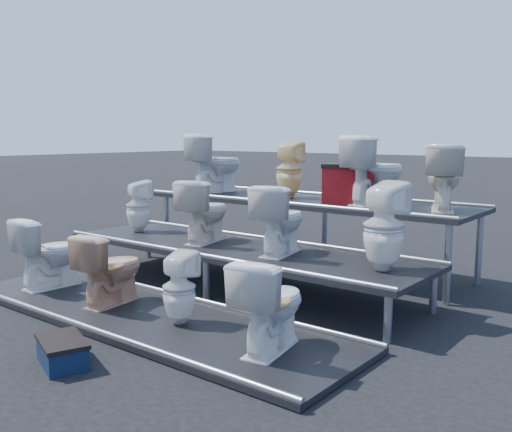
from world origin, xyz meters
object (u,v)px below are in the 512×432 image
Objects in this scene: toilet_2 at (179,288)px; toilet_10 at (375,170)px; toilet_9 at (289,170)px; toilet_11 at (443,178)px; toilet_8 at (216,163)px; toilet_4 at (138,206)px; toilet_5 at (205,211)px; toilet_6 at (280,219)px; red_crate at (351,186)px; step_stool at (62,354)px; toilet_3 at (270,304)px; toilet_1 at (111,268)px; toilet_7 at (384,226)px; toilet_0 at (51,252)px.

toilet_2 is 2.79m from toilet_10.
toilet_10 reaches higher than toilet_9.
toilet_9 reaches higher than toilet_2.
toilet_8 is at bearing -21.55° from toilet_11.
toilet_8 is (0.11, 1.30, 0.48)m from toilet_4.
toilet_5 reaches higher than toilet_4.
red_crate is at bearing -106.01° from toilet_6.
toilet_10 is 1.70× the size of step_stool.
toilet_3 is at bearing 114.78° from toilet_10.
toilet_5 is (-0.01, 1.30, 0.41)m from toilet_1.
toilet_9 reaches higher than toilet_7.
toilet_5 is (1.12, 0.00, 0.03)m from toilet_4.
toilet_4 is 0.91× the size of toilet_5.
toilet_11 reaches higher than toilet_2.
red_crate is at bearing -144.38° from toilet_5.
step_stool is at bearing 96.12° from toilet_5.
red_crate is at bearing -126.49° from toilet_0.
red_crate is (1.12, 1.26, 0.25)m from toilet_5.
toilet_7 is 1.14× the size of toilet_11.
toilet_1 is 2.92m from toilet_8.
toilet_3 is at bearing 64.36° from step_stool.
toilet_6 is (-0.86, 1.30, 0.40)m from toilet_3.
toilet_6 is 2.47m from toilet_8.
red_crate is at bearing -104.93° from toilet_2.
toilet_7 is (0.26, 1.30, 0.44)m from toilet_3.
toilet_0 is at bearing 61.66° from toilet_10.
toilet_9 is 1.25× the size of red_crate.
step_stool is (-1.36, -2.35, -0.77)m from toilet_7.
toilet_3 is at bearing 177.93° from toilet_4.
toilet_4 is 0.89× the size of toilet_9.
red_crate is (-0.77, 2.56, 0.65)m from toilet_3.
toilet_7 is 1.65m from red_crate.
toilet_0 is 3.38m from red_crate.
toilet_10 is (1.40, 2.60, 0.85)m from toilet_1.
toilet_3 is 1.53× the size of step_stool.
toilet_5 is 1.23× the size of red_crate.
toilet_2 is (1.91, 0.00, -0.06)m from toilet_0.
toilet_8 is at bearing 137.08° from step_stool.
toilet_4 is at bearing -168.76° from red_crate.
toilet_7 is 1.01× the size of toilet_10.
red_crate is (2.14, -0.04, -0.19)m from toilet_8.
step_stool is (-0.32, -3.61, -0.98)m from red_crate.
toilet_0 is 1.05× the size of toilet_6.
toilet_7 is at bearing -158.77° from toilet_4.
toilet_8 is (-1.95, 2.60, 0.89)m from toilet_2.
toilet_3 is at bearing 146.39° from toilet_8.
toilet_2 is at bearing -177.16° from toilet_0.
toilet_11 reaches higher than toilet_6.
toilet_5 reaches higher than toilet_1.
toilet_10 is at bearing -171.81° from toilet_8.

